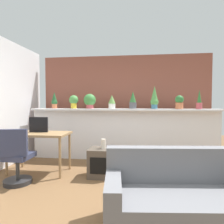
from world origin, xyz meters
The scene contains 18 objects.
ground_plane centered at (0.00, 0.00, 0.00)m, with size 12.00×12.00×0.00m, color brown.
divider_wall centered at (0.00, 2.00, 0.57)m, with size 4.21×0.16×1.14m, color silver.
plant_shelf centered at (0.00, 1.96, 1.16)m, with size 4.21×0.37×0.04m, color silver.
brick_wall_behind centered at (0.00, 2.60, 1.25)m, with size 4.21×0.10×2.50m, color brown.
potted_plant_0 centered at (-1.63, 2.00, 1.36)m, with size 0.14×0.14×0.39m.
potted_plant_1 centered at (-1.15, 2.00, 1.35)m, with size 0.21×0.21×0.31m.
potted_plant_2 centered at (-0.77, 2.00, 1.36)m, with size 0.28×0.28×0.34m.
potted_plant_3 centered at (-0.25, 1.97, 1.34)m, with size 0.16×0.16×0.31m.
potted_plant_4 centered at (0.23, 2.00, 1.36)m, with size 0.16×0.16×0.39m.
potted_plant_5 centered at (0.70, 1.96, 1.41)m, with size 0.18×0.18×0.50m.
potted_plant_6 centered at (1.24, 1.97, 1.33)m, with size 0.18×0.18×0.30m.
potted_plant_7 centered at (1.65, 1.95, 1.35)m, with size 0.12×0.12×0.42m.
desk centered at (-1.49, 0.96, 0.67)m, with size 1.10×0.60×0.75m.
tv_monitor centered at (-1.54, 1.04, 0.89)m, with size 0.36×0.04×0.29m, color black.
office_chair centered at (-1.57, 0.35, 0.39)m, with size 0.48×0.49×0.91m.
side_cube_shelf centered at (-0.31, 0.89, 0.25)m, with size 0.40×0.41×0.50m.
vase_on_shelf centered at (-0.26, 0.91, 0.58)m, with size 0.08×0.08×0.17m, color silver.
couch centered at (0.79, -0.48, 0.28)m, with size 1.63×0.92×0.80m.
Camera 1 is at (0.35, -2.62, 1.31)m, focal length 32.62 mm.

